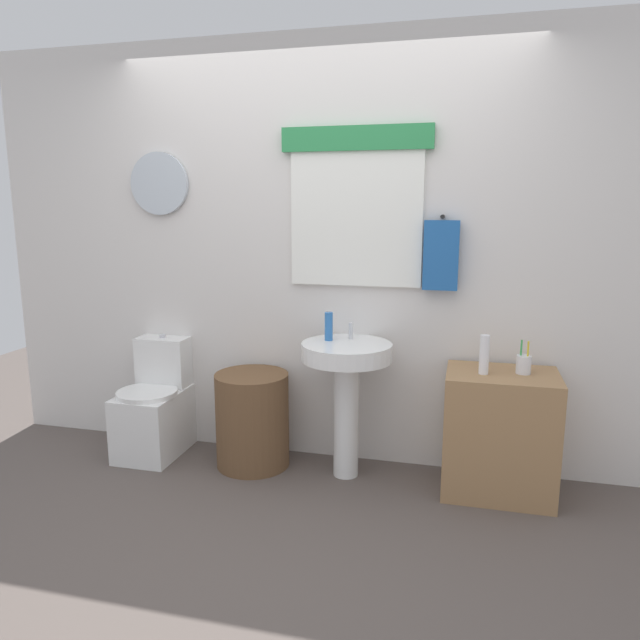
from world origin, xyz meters
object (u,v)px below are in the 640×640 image
laundry_hamper (252,420)px  pedestal_sink (347,376)px  toothbrush_cup (524,364)px  wooden_cabinet (499,433)px  toilet (156,409)px  lotion_bottle (484,355)px  soap_bottle (329,326)px

laundry_hamper → pedestal_sink: (0.59, 0.00, 0.32)m
laundry_hamper → pedestal_sink: bearing=0.0°
laundry_hamper → toothbrush_cup: toothbrush_cup is taller
wooden_cabinet → toothbrush_cup: (0.11, 0.02, 0.40)m
toilet → lotion_bottle: 2.11m
pedestal_sink → wooden_cabinet: pedestal_sink is taller
toilet → soap_bottle: (1.16, 0.02, 0.61)m
pedestal_sink → soap_bottle: 0.31m
wooden_cabinet → toothbrush_cup: 0.42m
laundry_hamper → soap_bottle: 0.77m
wooden_cabinet → toothbrush_cup: bearing=10.7°
laundry_hamper → lotion_bottle: 1.46m
wooden_cabinet → toilet: bearing=179.2°
pedestal_sink → soap_bottle: size_ratio=4.84×
toilet → laundry_hamper: (0.69, -0.03, 0.00)m
toothbrush_cup → lotion_bottle: bearing=-164.1°
wooden_cabinet → toothbrush_cup: toothbrush_cup is taller
pedestal_sink → soap_bottle: soap_bottle is taller
laundry_hamper → soap_bottle: size_ratio=3.49×
pedestal_sink → lotion_bottle: lotion_bottle is taller
pedestal_sink → lotion_bottle: size_ratio=3.78×
toilet → pedestal_sink: (1.28, -0.03, 0.32)m
soap_bottle → laundry_hamper: bearing=-174.0°
toilet → toothbrush_cup: size_ratio=4.12×
lotion_bottle → soap_bottle: bearing=174.2°
toothbrush_cup → wooden_cabinet: bearing=-169.3°
laundry_hamper → toothbrush_cup: size_ratio=3.18×
pedestal_sink → soap_bottle: (-0.12, 0.05, 0.28)m
wooden_cabinet → lotion_bottle: lotion_bottle is taller
laundry_hamper → lotion_bottle: (1.36, -0.04, 0.51)m
toilet → lotion_bottle: bearing=-2.0°
toilet → toothbrush_cup: 2.31m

